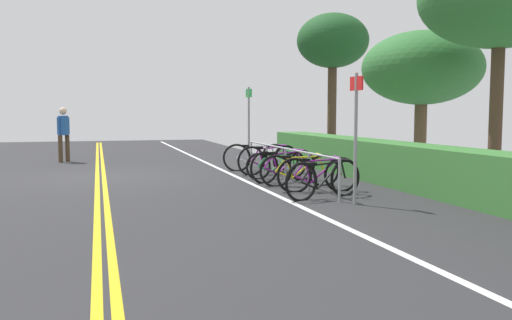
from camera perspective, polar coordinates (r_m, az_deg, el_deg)
name	(u,v)px	position (r m, az deg, el deg)	size (l,w,h in m)	color
ground_plane	(101,178)	(14.16, -15.96, -1.79)	(35.09, 11.74, 0.05)	#2B2B2D
centre_line_yellow_inner	(97,177)	(14.15, -16.28, -1.69)	(31.58, 0.10, 0.00)	gold
centre_line_yellow_outer	(104,176)	(14.15, -15.64, -1.67)	(31.58, 0.10, 0.00)	gold
bike_lane_stripe_white	(228,173)	(14.53, -3.00, -1.32)	(31.58, 0.12, 0.00)	white
bike_rack	(286,156)	(12.54, 3.11, 0.39)	(5.90, 0.05, 0.80)	#9EA0A5
bicycle_0	(256,157)	(14.88, -0.02, 0.27)	(0.63, 1.76, 0.79)	black
bicycle_1	(269,160)	(14.15, 1.33, 0.02)	(0.46, 1.77, 0.79)	black
bicycle_2	(277,165)	(13.31, 2.17, -0.53)	(0.46, 1.65, 0.69)	black
bicycle_3	(284,166)	(12.61, 2.90, -0.63)	(0.58, 1.76, 0.78)	black
bicycle_4	(300,170)	(11.89, 4.58, -1.08)	(0.47, 1.76, 0.74)	black
bicycle_5	(318,175)	(11.08, 6.49, -1.52)	(0.46, 1.70, 0.75)	black
bicycle_6	(324,179)	(10.26, 7.11, -2.02)	(0.64, 1.75, 0.76)	black
pedestrian	(63,130)	(18.57, -19.51, 2.93)	(0.38, 0.37, 1.76)	#4C3826
sign_post_near	(249,119)	(15.89, -0.76, 4.29)	(0.36, 0.08, 2.34)	gray
sign_post_far	(356,126)	(9.58, 10.40, 3.52)	(0.36, 0.08, 2.28)	gray
hedge_backdrop	(408,165)	(12.17, 15.58, -0.54)	(14.85, 0.99, 0.93)	#387533
tree_near_left	(333,43)	(18.80, 8.03, 12.08)	(2.41, 2.41, 4.90)	#473323
tree_mid	(422,69)	(15.38, 16.98, 9.13)	(3.19, 3.19, 3.76)	brown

